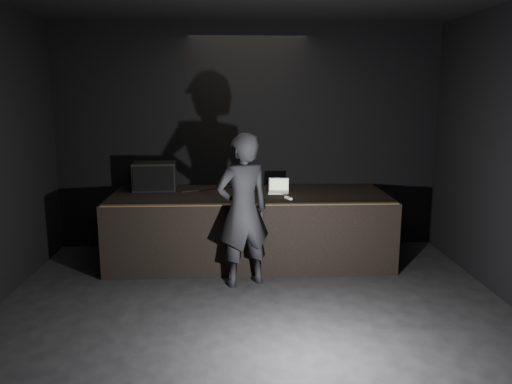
{
  "coord_description": "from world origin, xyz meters",
  "views": [
    {
      "loc": [
        -0.21,
        -4.37,
        2.45
      ],
      "look_at": [
        0.08,
        2.3,
        1.12
      ],
      "focal_mm": 35.0,
      "sensor_mm": 36.0,
      "label": 1
    }
  ],
  "objects_px": {
    "beer_can": "(260,190)",
    "stage_monitor": "(155,176)",
    "stage_riser": "(250,227)",
    "laptop": "(279,189)",
    "person": "(243,210)"
  },
  "relations": [
    {
      "from": "laptop",
      "to": "person",
      "type": "height_order",
      "value": "person"
    },
    {
      "from": "beer_can",
      "to": "laptop",
      "type": "bearing_deg",
      "value": 32.17
    },
    {
      "from": "stage_riser",
      "to": "beer_can",
      "type": "distance_m",
      "value": 0.6
    },
    {
      "from": "beer_can",
      "to": "stage_riser",
      "type": "bearing_deg",
      "value": 149.86
    },
    {
      "from": "beer_can",
      "to": "person",
      "type": "distance_m",
      "value": 0.91
    },
    {
      "from": "stage_riser",
      "to": "person",
      "type": "height_order",
      "value": "person"
    },
    {
      "from": "stage_monitor",
      "to": "person",
      "type": "bearing_deg",
      "value": -48.26
    },
    {
      "from": "stage_riser",
      "to": "beer_can",
      "type": "bearing_deg",
      "value": -30.14
    },
    {
      "from": "stage_riser",
      "to": "person",
      "type": "relative_size",
      "value": 2.03
    },
    {
      "from": "person",
      "to": "laptop",
      "type": "bearing_deg",
      "value": -140.1
    },
    {
      "from": "stage_riser",
      "to": "laptop",
      "type": "xyz_separation_m",
      "value": [
        0.43,
        0.1,
        0.55
      ]
    },
    {
      "from": "stage_riser",
      "to": "laptop",
      "type": "relative_size",
      "value": 12.45
    },
    {
      "from": "stage_monitor",
      "to": "beer_can",
      "type": "height_order",
      "value": "stage_monitor"
    },
    {
      "from": "beer_can",
      "to": "stage_monitor",
      "type": "bearing_deg",
      "value": 163.92
    },
    {
      "from": "stage_riser",
      "to": "stage_monitor",
      "type": "xyz_separation_m",
      "value": [
        -1.42,
        0.37,
        0.71
      ]
    }
  ]
}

